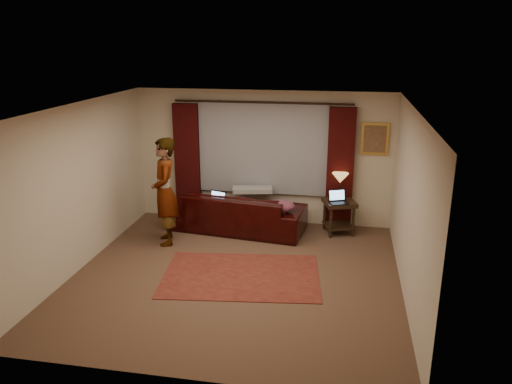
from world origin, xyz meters
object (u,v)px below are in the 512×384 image
sofa (238,205)px  tiffany_lamp (340,186)px  laptop_sofa (214,199)px  person (165,192)px  end_table (339,217)px  laptop_table (339,197)px

sofa → tiffany_lamp: 1.95m
laptop_sofa → person: size_ratio=0.19×
end_table → laptop_table: size_ratio=1.83×
laptop_sofa → tiffany_lamp: tiffany_lamp is taller
sofa → end_table: bearing=-167.7°
person → laptop_sofa: bearing=112.0°
laptop_sofa → tiffany_lamp: size_ratio=0.75×
end_table → tiffany_lamp: 0.58m
end_table → sofa: bearing=-174.7°
laptop_sofa → end_table: size_ratio=0.58×
sofa → end_table: sofa is taller
laptop_sofa → end_table: bearing=26.3°
sofa → laptop_sofa: size_ratio=6.79×
laptop_sofa → laptop_table: 2.32m
end_table → person: person is taller
laptop_sofa → tiffany_lamp: 2.37m
person → laptop_table: bearing=82.3°
laptop_table → person: (-3.01, -0.85, 0.20)m
laptop_sofa → person: 1.05m
tiffany_lamp → laptop_table: (0.00, -0.29, -0.13)m
laptop_sofa → sofa: bearing=34.9°
person → end_table: bearing=85.0°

